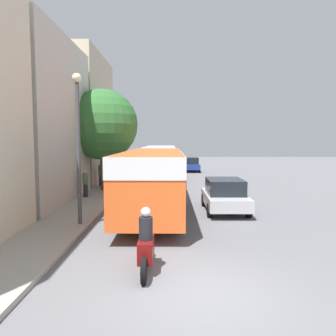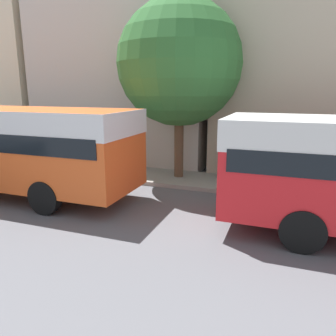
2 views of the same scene
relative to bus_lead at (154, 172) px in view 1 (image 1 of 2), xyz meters
The scene contains 12 objects.
ground_plane 9.00m from the bus_lead, 79.74° to the right, with size 120.00×120.00×0.00m, color slate.
building_midblock 8.45m from the bus_lead, 165.13° to the left, with size 6.31×8.61×8.93m.
building_far_terrace 14.02m from the bus_lead, 125.05° to the left, with size 6.41×8.84×10.19m.
bus_lead is the anchor object (origin of this frame).
bus_following 13.42m from the bus_lead, 90.45° to the left, with size 2.63×10.14×2.87m.
motorcycle_behind_lead 7.38m from the bus_lead, 88.71° to the right, with size 0.39×2.24×1.73m.
car_crossing 3.61m from the bus_lead, ahead, with size 1.96×4.03×1.58m.
car_far_curb 20.61m from the bus_lead, 81.35° to the left, with size 1.79×4.11×1.55m.
pedestrian_near_curb 5.26m from the bus_lead, 142.89° to the left, with size 0.33×0.33×1.58m.
pedestrian_walking_away 8.78m from the bus_lead, 118.47° to the left, with size 0.42×0.42×1.76m.
street_tree 7.36m from the bus_lead, 121.85° to the left, with size 4.62×4.62×6.62m.
lamp_post 4.40m from the bus_lead, 133.51° to the right, with size 0.36×0.36×5.86m.
Camera 1 is at (-0.76, -7.00, 3.46)m, focal length 35.00 mm.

